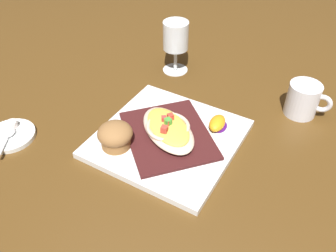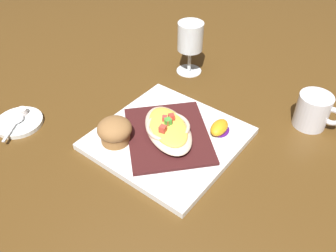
% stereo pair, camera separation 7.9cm
% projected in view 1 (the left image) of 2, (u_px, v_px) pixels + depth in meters
% --- Properties ---
extents(ground_plane, '(2.60, 2.60, 0.00)m').
position_uv_depth(ground_plane, '(168.00, 141.00, 0.82)').
color(ground_plane, '#553817').
extents(square_plate, '(0.36, 0.36, 0.02)m').
position_uv_depth(square_plate, '(168.00, 138.00, 0.81)').
color(square_plate, white).
rests_on(square_plate, ground_plane).
extents(folded_napkin, '(0.28, 0.27, 0.01)m').
position_uv_depth(folded_napkin, '(168.00, 135.00, 0.81)').
color(folded_napkin, '#3F1718').
rests_on(folded_napkin, square_plate).
extents(gratin_dish, '(0.19, 0.19, 0.04)m').
position_uv_depth(gratin_dish, '(168.00, 128.00, 0.79)').
color(gratin_dish, beige).
rests_on(gratin_dish, folded_napkin).
extents(muffin, '(0.08, 0.08, 0.06)m').
position_uv_depth(muffin, '(115.00, 136.00, 0.77)').
color(muffin, olive).
rests_on(muffin, square_plate).
extents(orange_garnish, '(0.06, 0.05, 0.03)m').
position_uv_depth(orange_garnish, '(217.00, 124.00, 0.82)').
color(orange_garnish, '#48136C').
rests_on(orange_garnish, square_plate).
extents(coffee_mug, '(0.08, 0.11, 0.08)m').
position_uv_depth(coffee_mug, '(303.00, 101.00, 0.87)').
color(coffee_mug, white).
rests_on(coffee_mug, ground_plane).
extents(stemmed_glass, '(0.07, 0.07, 0.15)m').
position_uv_depth(stemmed_glass, '(176.00, 39.00, 0.98)').
color(stemmed_glass, white).
rests_on(stemmed_glass, ground_plane).
extents(creamer_saucer, '(0.11, 0.11, 0.01)m').
position_uv_depth(creamer_saucer, '(11.00, 136.00, 0.82)').
color(creamer_saucer, white).
rests_on(creamer_saucer, ground_plane).
extents(spoon, '(0.10, 0.05, 0.01)m').
position_uv_depth(spoon, '(9.00, 134.00, 0.81)').
color(spoon, silver).
rests_on(spoon, creamer_saucer).
extents(creamer_cup_0, '(0.02, 0.02, 0.02)m').
position_uv_depth(creamer_cup_0, '(12.00, 124.00, 0.83)').
color(creamer_cup_0, white).
rests_on(creamer_cup_0, creamer_saucer).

